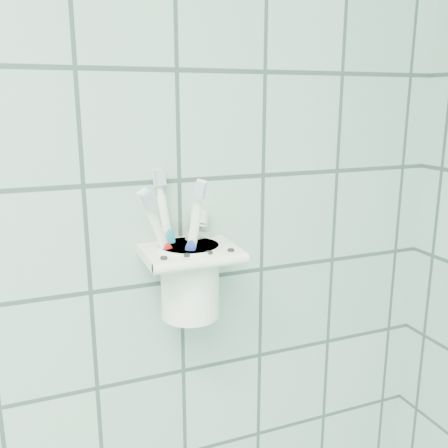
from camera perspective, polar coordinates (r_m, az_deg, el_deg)
name	(u,v)px	position (r m, az deg, el deg)	size (l,w,h in m)	color
holder_bracket	(190,254)	(0.69, -3.91, -3.43)	(0.13, 0.10, 0.04)	white
cup	(190,278)	(0.70, -3.92, -6.17)	(0.09, 0.09, 0.11)	white
toothbrush_pink	(187,238)	(0.71, -4.21, -1.60)	(0.07, 0.05, 0.20)	white
toothbrush_blue	(179,241)	(0.69, -5.11, -1.97)	(0.03, 0.04, 0.20)	white
toothbrush_orange	(180,243)	(0.69, -5.04, -2.18)	(0.03, 0.06, 0.20)	white
toothpaste_tube	(191,253)	(0.71, -3.75, -3.30)	(0.05, 0.04, 0.15)	silver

